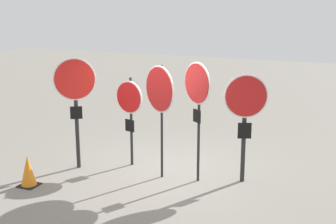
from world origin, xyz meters
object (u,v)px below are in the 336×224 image
object	(u,v)px
stop_sign_2	(160,94)
stop_sign_3	(197,92)
stop_sign_0	(75,92)
stop_sign_1	(129,104)
stop_sign_4	(245,110)
traffic_cone_0	(28,171)

from	to	relation	value
stop_sign_2	stop_sign_3	bearing A→B (deg)	39.08
stop_sign_0	stop_sign_1	world-z (taller)	stop_sign_0
stop_sign_1	stop_sign_4	size ratio (longest dim) A/B	0.89
stop_sign_2	stop_sign_4	distance (m)	1.73
stop_sign_0	stop_sign_1	distance (m)	1.19
stop_sign_2	stop_sign_3	distance (m)	0.77
stop_sign_1	stop_sign_4	distance (m)	2.56
stop_sign_1	traffic_cone_0	world-z (taller)	stop_sign_1
stop_sign_0	stop_sign_2	distance (m)	1.89
traffic_cone_0	stop_sign_2	bearing A→B (deg)	32.82
traffic_cone_0	stop_sign_0	bearing A→B (deg)	74.11
stop_sign_2	stop_sign_4	world-z (taller)	stop_sign_2
stop_sign_3	stop_sign_4	distance (m)	1.01
stop_sign_1	traffic_cone_0	distance (m)	2.53
traffic_cone_0	stop_sign_3	bearing A→B (deg)	27.28
stop_sign_0	traffic_cone_0	world-z (taller)	stop_sign_0
stop_sign_1	stop_sign_2	size ratio (longest dim) A/B	0.84
stop_sign_0	traffic_cone_0	distance (m)	1.91
stop_sign_4	traffic_cone_0	xyz separation A→B (m)	(-3.88, -1.86, -1.21)
stop_sign_0	traffic_cone_0	bearing A→B (deg)	-137.81
stop_sign_0	stop_sign_3	distance (m)	2.66
stop_sign_0	stop_sign_4	bearing A→B (deg)	-21.90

